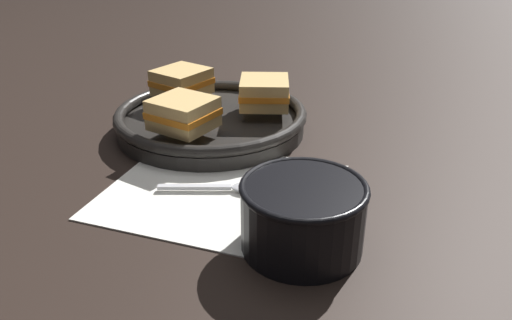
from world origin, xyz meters
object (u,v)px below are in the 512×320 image
Objects in this scene: soup_bowl at (303,212)px; skillet at (211,119)px; sandwich_near_right at (264,92)px; sandwich_far_left at (182,82)px; sandwich_near_left at (183,113)px; spoon at (234,187)px.

skillet is at bearing 124.74° from soup_bowl.
sandwich_near_right is 0.91× the size of sandwich_far_left.
skillet is 2.88× the size of sandwich_far_left.
sandwich_near_right reaches higher than soup_bowl.
skillet is at bearing 82.18° from sandwich_near_left.
spoon is 1.42× the size of sandwich_near_right.
skillet is at bearing -157.82° from sandwich_near_right.
sandwich_near_left reaches higher than soup_bowl.
skillet is 3.15× the size of sandwich_near_right.
spoon is (-0.11, 0.10, -0.04)m from soup_bowl.
soup_bowl is 0.44m from sandwich_far_left.
skillet is (-0.10, 0.19, 0.01)m from spoon.
sandwich_far_left is (-0.06, 0.15, 0.00)m from sandwich_near_left.
skillet is (-0.20, 0.29, -0.02)m from soup_bowl.
sandwich_near_right is at bearing 79.28° from spoon.
sandwich_near_right is at bearing 22.18° from skillet.
spoon is at bearing -87.30° from sandwich_near_right.
sandwich_near_left is at bearing 122.86° from spoon.
sandwich_near_right reaches higher than skillet.
skillet is at bearing 102.80° from spoon.
skillet reaches higher than spoon.
soup_bowl is 0.35m from skillet.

